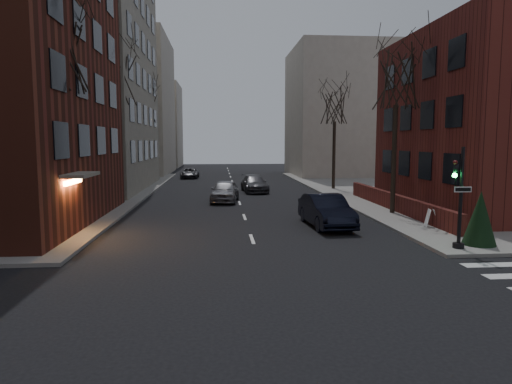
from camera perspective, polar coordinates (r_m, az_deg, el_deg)
ground at (r=9.25m, az=5.40°, el=-21.84°), size 160.00×160.00×0.00m
building_left_tan at (r=45.82m, az=-25.73°, el=17.89°), size 18.00×18.00×28.00m
building_right_brick at (r=32.47m, az=29.18°, el=7.57°), size 12.00×14.00×11.00m
low_wall_right at (r=29.32m, az=16.89°, el=-1.19°), size 0.35×16.00×1.00m
building_distant_la at (r=64.62m, az=-17.06°, el=10.20°), size 14.00×16.00×18.00m
building_distant_ra at (r=60.42m, az=11.28°, el=9.70°), size 14.00×14.00×16.00m
building_distant_lb at (r=80.89m, az=-13.04°, el=8.07°), size 10.00×12.00×14.00m
traffic_signal at (r=19.59m, az=24.04°, el=-1.40°), size 0.76×0.44×4.00m
tree_left_a at (r=23.56m, az=-23.71°, el=15.88°), size 4.18×4.18×10.26m
tree_left_b at (r=35.09m, az=-17.22°, el=13.53°), size 4.40×4.40×10.80m
tree_left_c at (r=48.71m, az=-13.58°, el=10.51°), size 3.96×3.96×9.72m
tree_right_a at (r=28.21m, az=17.18°, el=13.55°), size 3.96×3.96×9.72m
tree_right_b at (r=41.44m, az=9.83°, el=10.73°), size 3.74×3.74×9.18m
streetlamp_near at (r=30.76m, az=-17.44°, el=5.84°), size 0.36×0.36×6.28m
streetlamp_far at (r=50.47m, az=-12.45°, el=6.07°), size 0.36×0.36×6.28m
parked_sedan at (r=23.61m, az=8.75°, el=-2.33°), size 2.09×5.14×1.66m
car_lane_silver at (r=33.13m, az=-3.91°, el=0.13°), size 2.36×4.73×1.55m
car_lane_gray at (r=39.36m, az=-0.20°, el=1.03°), size 2.36×5.02×1.41m
car_lane_far at (r=54.66m, az=-8.27°, el=2.35°), size 2.12×4.37×1.20m
sandwich_board at (r=24.28m, az=21.03°, el=-3.01°), size 0.49×0.61×0.88m
evergreen_shrub at (r=20.70m, az=26.22°, el=-2.93°), size 1.75×1.75×2.22m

